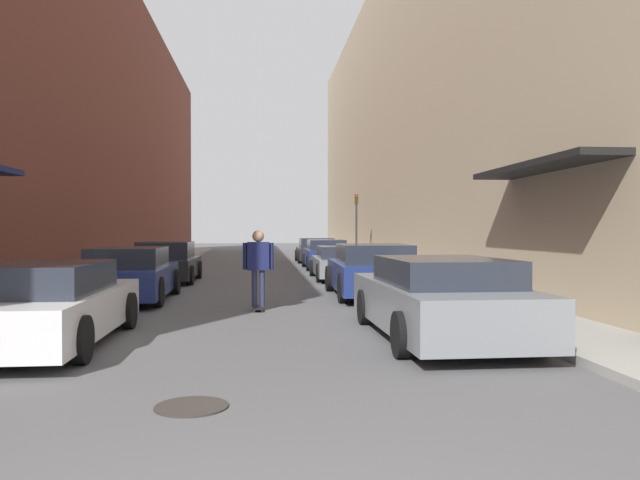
% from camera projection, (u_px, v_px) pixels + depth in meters
% --- Properties ---
extents(ground, '(112.60, 112.60, 0.00)m').
position_uv_depth(ground, '(259.00, 276.00, 22.90)').
color(ground, '#515154').
extents(curb_strip_left, '(1.80, 51.18, 0.12)m').
position_uv_depth(curb_strip_left, '(147.00, 267.00, 27.54)').
color(curb_strip_left, gray).
rests_on(curb_strip_left, ground).
extents(curb_strip_right, '(1.80, 51.18, 0.12)m').
position_uv_depth(curb_strip_right, '(368.00, 266.00, 28.46)').
color(curb_strip_right, gray).
rests_on(curb_strip_right, ground).
extents(building_row_left, '(4.90, 51.18, 13.28)m').
position_uv_depth(building_row_left, '(78.00, 117.00, 27.16)').
color(building_row_left, brown).
rests_on(building_row_left, ground).
extents(building_row_right, '(4.90, 51.18, 14.40)m').
position_uv_depth(building_row_right, '(430.00, 110.00, 28.61)').
color(building_row_right, tan).
rests_on(building_row_right, ground).
extents(parked_car_left_0, '(1.92, 4.59, 1.22)m').
position_uv_depth(parked_car_left_0, '(47.00, 305.00, 9.10)').
color(parked_car_left_0, silver).
rests_on(parked_car_left_0, ground).
extents(parked_car_left_1, '(1.93, 4.50, 1.28)m').
position_uv_depth(parked_car_left_1, '(130.00, 275.00, 14.82)').
color(parked_car_left_1, navy).
rests_on(parked_car_left_1, ground).
extents(parked_car_left_2, '(1.97, 4.13, 1.31)m').
position_uv_depth(parked_car_left_2, '(167.00, 263.00, 20.23)').
color(parked_car_left_2, '#232326').
rests_on(parked_car_left_2, ground).
extents(parked_car_right_0, '(2.05, 4.81, 1.26)m').
position_uv_depth(parked_car_right_0, '(440.00, 299.00, 9.71)').
color(parked_car_right_0, gray).
rests_on(parked_car_right_0, ground).
extents(parked_car_right_1, '(2.06, 4.57, 1.33)m').
position_uv_depth(parked_car_right_1, '(372.00, 271.00, 15.81)').
color(parked_car_right_1, navy).
rests_on(parked_car_right_1, ground).
extents(parked_car_right_2, '(2.02, 4.47, 1.14)m').
position_uv_depth(parked_car_right_2, '(342.00, 263.00, 21.43)').
color(parked_car_right_2, gray).
rests_on(parked_car_right_2, ground).
extents(parked_car_right_3, '(1.86, 4.49, 1.27)m').
position_uv_depth(parked_car_right_3, '(326.00, 255.00, 27.04)').
color(parked_car_right_3, navy).
rests_on(parked_car_right_3, ground).
extents(parked_car_right_4, '(2.07, 4.04, 1.26)m').
position_uv_depth(parked_car_right_4, '(316.00, 251.00, 32.62)').
color(parked_car_right_4, '#232326').
rests_on(parked_car_right_4, ground).
extents(skateboarder, '(0.64, 0.78, 1.68)m').
position_uv_depth(skateboarder, '(258.00, 261.00, 13.06)').
color(skateboarder, black).
rests_on(skateboarder, ground).
extents(manhole_cover, '(0.70, 0.70, 0.02)m').
position_uv_depth(manhole_cover, '(192.00, 407.00, 5.93)').
color(manhole_cover, '#332D28').
rests_on(manhole_cover, ground).
extents(traffic_light, '(0.16, 0.22, 3.32)m').
position_uv_depth(traffic_light, '(356.00, 220.00, 30.68)').
color(traffic_light, '#2D2D2D').
rests_on(traffic_light, curb_strip_right).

